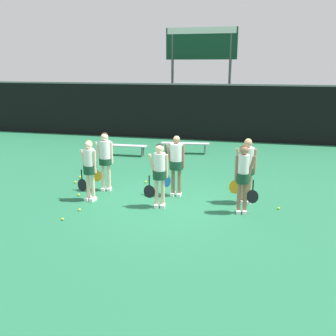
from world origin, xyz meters
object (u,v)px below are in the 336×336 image
(bench_courtside, at_px, (125,146))
(player_2, at_px, (243,173))
(player_4, at_px, (176,161))
(tennis_ball_2, at_px, (75,182))
(tennis_ball_0, at_px, (238,191))
(tennis_ball_7, at_px, (278,208))
(player_0, at_px, (89,165))
(tennis_ball_1, at_px, (79,210))
(tennis_ball_5, at_px, (63,219))
(tennis_ball_6, at_px, (146,182))
(tennis_ball_4, at_px, (79,195))
(player_3, at_px, (105,156))
(tennis_ball_3, at_px, (80,177))
(bench_far, at_px, (185,144))
(player_1, at_px, (159,170))
(player_5, at_px, (247,165))
(scoreboard, at_px, (201,52))

(bench_courtside, bearing_deg, player_2, -48.91)
(player_4, relative_size, tennis_ball_2, 24.86)
(bench_courtside, height_order, tennis_ball_0, bench_courtside)
(player_2, bearing_deg, player_4, 145.30)
(tennis_ball_2, xyz_separation_m, tennis_ball_7, (6.30, -0.92, -0.00))
(player_0, relative_size, tennis_ball_1, 25.41)
(tennis_ball_5, height_order, tennis_ball_6, tennis_ball_6)
(tennis_ball_5, bearing_deg, tennis_ball_4, 103.97)
(player_2, height_order, tennis_ball_7, player_2)
(tennis_ball_2, bearing_deg, tennis_ball_1, -61.11)
(player_3, height_order, tennis_ball_3, player_3)
(bench_far, height_order, tennis_ball_5, bench_far)
(tennis_ball_1, relative_size, tennis_ball_3, 0.97)
(player_1, height_order, tennis_ball_2, player_1)
(player_5, distance_m, tennis_ball_2, 5.54)
(player_3, xyz_separation_m, tennis_ball_0, (3.90, 0.79, -1.03))
(bench_far, xyz_separation_m, player_5, (2.82, -5.76, 0.68))
(tennis_ball_2, bearing_deg, player_4, -7.23)
(player_2, xyz_separation_m, tennis_ball_4, (-4.68, 0.25, -1.02))
(tennis_ball_1, height_order, tennis_ball_5, tennis_ball_1)
(scoreboard, height_order, tennis_ball_3, scoreboard)
(player_3, height_order, player_5, player_5)
(bench_far, distance_m, tennis_ball_5, 8.23)
(bench_courtside, relative_size, tennis_ball_4, 26.61)
(tennis_ball_5, xyz_separation_m, tennis_ball_7, (5.17, 2.02, 0.00))
(tennis_ball_4, height_order, tennis_ball_5, tennis_ball_4)
(bench_courtside, height_order, player_0, player_0)
(bench_far, xyz_separation_m, tennis_ball_6, (-0.39, -4.59, -0.36))
(player_3, bearing_deg, tennis_ball_4, -139.20)
(tennis_ball_5, height_order, tennis_ball_7, same)
(scoreboard, distance_m, tennis_ball_2, 11.31)
(player_4, relative_size, tennis_ball_5, 26.78)
(player_4, distance_m, tennis_ball_2, 3.59)
(tennis_ball_0, height_order, tennis_ball_3, tennis_ball_3)
(tennis_ball_0, distance_m, tennis_ball_5, 5.19)
(bench_courtside, relative_size, player_3, 1.04)
(tennis_ball_2, bearing_deg, player_1, -24.63)
(bench_courtside, bearing_deg, tennis_ball_7, -41.55)
(player_1, bearing_deg, bench_courtside, 110.40)
(tennis_ball_0, distance_m, tennis_ball_6, 2.97)
(tennis_ball_3, bearing_deg, player_1, -31.74)
(bench_far, distance_m, player_5, 6.45)
(bench_far, xyz_separation_m, player_3, (-1.33, -5.61, 0.66))
(player_5, bearing_deg, bench_courtside, 141.45)
(player_2, relative_size, tennis_ball_3, 25.66)
(bench_courtside, distance_m, tennis_ball_1, 6.51)
(player_5, bearing_deg, tennis_ball_6, 164.19)
(tennis_ball_2, distance_m, tennis_ball_5, 3.15)
(bench_far, bearing_deg, player_0, -109.20)
(tennis_ball_6, relative_size, tennis_ball_7, 1.07)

